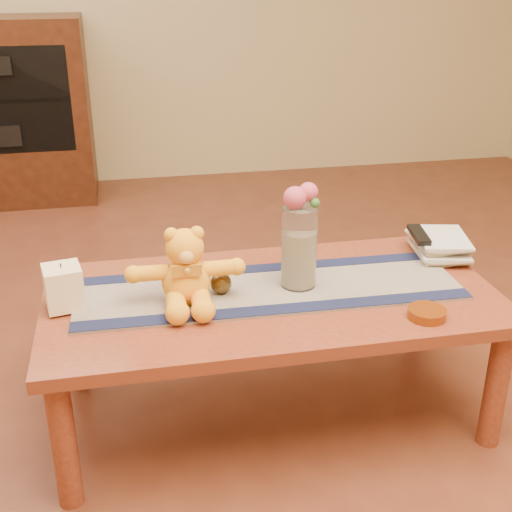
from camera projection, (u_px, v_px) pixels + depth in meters
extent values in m
plane|color=#532517|center=(270.00, 411.00, 2.26)|extent=(5.50, 5.50, 0.00)
cube|color=maroon|center=(272.00, 298.00, 2.09)|extent=(1.40, 0.70, 0.04)
cylinder|color=maroon|center=(64.00, 443.00, 1.80)|extent=(0.07, 0.07, 0.41)
cylinder|color=maroon|center=(496.00, 387.00, 2.04)|extent=(0.07, 0.07, 0.41)
cylinder|color=maroon|center=(73.00, 335.00, 2.32)|extent=(0.07, 0.07, 0.41)
cylinder|color=maroon|center=(417.00, 301.00, 2.56)|extent=(0.07, 0.07, 0.41)
cube|color=#211C4F|center=(269.00, 289.00, 2.10)|extent=(1.21, 0.38, 0.01)
cube|color=#13193A|center=(279.00, 309.00, 1.97)|extent=(1.20, 0.09, 0.00)
cube|color=#13193A|center=(261.00, 268.00, 2.23)|extent=(1.20, 0.09, 0.00)
cube|color=#FFE4BB|center=(63.00, 287.00, 1.96)|extent=(0.12, 0.12, 0.13)
cylinder|color=black|center=(61.00, 265.00, 1.93)|extent=(0.00, 0.00, 0.01)
cylinder|color=silver|center=(299.00, 247.00, 2.06)|extent=(0.11, 0.11, 0.26)
cylinder|color=beige|center=(299.00, 259.00, 2.08)|extent=(0.09, 0.09, 0.18)
sphere|color=#BE435D|center=(295.00, 198.00, 1.98)|extent=(0.07, 0.07, 0.07)
sphere|color=#BE435D|center=(308.00, 192.00, 2.00)|extent=(0.06, 0.06, 0.06)
sphere|color=#5258B3|center=(301.00, 195.00, 2.03)|extent=(0.04, 0.04, 0.04)
sphere|color=#5258B3|center=(289.00, 200.00, 2.01)|extent=(0.04, 0.04, 0.04)
sphere|color=#33662D|center=(315.00, 203.00, 1.99)|extent=(0.03, 0.03, 0.03)
sphere|color=#4D3919|center=(221.00, 283.00, 2.05)|extent=(0.07, 0.07, 0.07)
imported|color=beige|center=(416.00, 253.00, 2.33)|extent=(0.19, 0.24, 0.02)
imported|color=beige|center=(418.00, 249.00, 2.32)|extent=(0.22, 0.26, 0.02)
imported|color=beige|center=(415.00, 243.00, 2.32)|extent=(0.18, 0.23, 0.02)
imported|color=beige|center=(419.00, 238.00, 2.31)|extent=(0.21, 0.25, 0.02)
cube|color=black|center=(419.00, 235.00, 2.30)|extent=(0.07, 0.17, 0.02)
cylinder|color=#BF5914|center=(427.00, 313.00, 1.93)|extent=(0.14, 0.14, 0.03)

